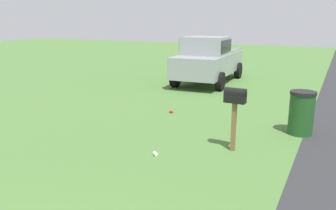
% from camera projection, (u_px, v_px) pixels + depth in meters
% --- Properties ---
extents(mailbox, '(0.22, 0.45, 1.40)m').
position_uv_depth(mailbox, '(235.00, 101.00, 7.15)').
color(mailbox, brown).
rests_on(mailbox, ground).
extents(pickup_truck, '(5.23, 2.47, 2.09)m').
position_uv_depth(pickup_truck, '(208.00, 59.00, 15.20)').
color(pickup_truck, '#93999E').
rests_on(pickup_truck, ground).
extents(trash_bin, '(0.63, 0.63, 1.09)m').
position_uv_depth(trash_bin, '(301.00, 113.00, 8.37)').
color(trash_bin, '#1E4C1E').
rests_on(trash_bin, ground).
extents(litter_can_near_hydrant, '(0.10, 0.14, 0.07)m').
position_uv_depth(litter_can_near_hydrant, '(171.00, 112.00, 10.41)').
color(litter_can_near_hydrant, red).
rests_on(litter_can_near_hydrant, ground).
extents(litter_cup_far_scatter, '(0.12, 0.13, 0.08)m').
position_uv_depth(litter_cup_far_scatter, '(155.00, 154.00, 7.13)').
color(litter_cup_far_scatter, white).
rests_on(litter_cup_far_scatter, ground).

